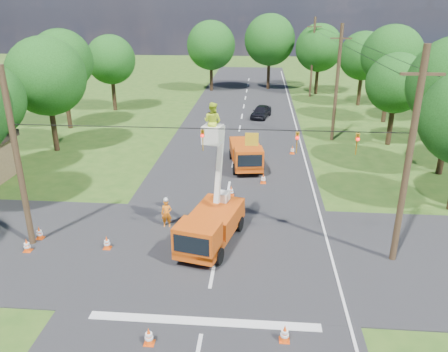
# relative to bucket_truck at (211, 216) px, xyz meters

# --- Properties ---
(ground) EXTENTS (140.00, 140.00, 0.00)m
(ground) POSITION_rel_bucket_truck_xyz_m (0.36, 17.34, -1.61)
(ground) COLOR #2B5118
(ground) RESTS_ON ground
(road_main) EXTENTS (12.00, 100.00, 0.06)m
(road_main) POSITION_rel_bucket_truck_xyz_m (0.36, 17.34, -1.61)
(road_main) COLOR black
(road_main) RESTS_ON ground
(road_cross) EXTENTS (56.00, 10.00, 0.07)m
(road_cross) POSITION_rel_bucket_truck_xyz_m (0.36, -0.66, -1.61)
(road_cross) COLOR black
(road_cross) RESTS_ON ground
(stop_bar) EXTENTS (9.00, 0.45, 0.02)m
(stop_bar) POSITION_rel_bucket_truck_xyz_m (0.36, -5.86, -1.61)
(stop_bar) COLOR silver
(stop_bar) RESTS_ON ground
(edge_line) EXTENTS (0.12, 90.00, 0.02)m
(edge_line) POSITION_rel_bucket_truck_xyz_m (5.96, 17.34, -1.61)
(edge_line) COLOR silver
(edge_line) RESTS_ON ground
(bucket_truck) EXTENTS (3.19, 5.73, 7.26)m
(bucket_truck) POSITION_rel_bucket_truck_xyz_m (0.00, 0.00, 0.00)
(bucket_truck) COLOR #C6440E
(bucket_truck) RESTS_ON ground
(second_truck) EXTENTS (2.76, 5.62, 2.02)m
(second_truck) POSITION_rel_bucket_truck_xyz_m (1.35, 11.51, -0.56)
(second_truck) COLOR #C6440E
(second_truck) RESTS_ON ground
(ground_worker) EXTENTS (0.61, 0.42, 1.62)m
(ground_worker) POSITION_rel_bucket_truck_xyz_m (-2.62, 1.69, -0.79)
(ground_worker) COLOR #ED5B14
(ground_worker) RESTS_ON ground
(distant_car) EXTENTS (2.55, 4.20, 1.34)m
(distant_car) POSITION_rel_bucket_truck_xyz_m (2.42, 27.07, -0.94)
(distant_car) COLOR black
(distant_car) RESTS_ON ground
(traffic_cone_0) EXTENTS (0.38, 0.38, 0.71)m
(traffic_cone_0) POSITION_rel_bucket_truck_xyz_m (-1.45, -7.17, -1.25)
(traffic_cone_0) COLOR #EB4A0C
(traffic_cone_0) RESTS_ON ground
(traffic_cone_1) EXTENTS (0.38, 0.38, 0.71)m
(traffic_cone_1) POSITION_rel_bucket_truck_xyz_m (3.42, -6.62, -1.25)
(traffic_cone_1) COLOR #EB4A0C
(traffic_cone_1) RESTS_ON ground
(traffic_cone_2) EXTENTS (0.38, 0.38, 0.71)m
(traffic_cone_2) POSITION_rel_bucket_truck_xyz_m (0.61, 6.10, -1.25)
(traffic_cone_2) COLOR #EB4A0C
(traffic_cone_2) RESTS_ON ground
(traffic_cone_3) EXTENTS (0.38, 0.38, 0.71)m
(traffic_cone_3) POSITION_rel_bucket_truck_xyz_m (2.66, 8.41, -1.25)
(traffic_cone_3) COLOR #EB4A0C
(traffic_cone_3) RESTS_ON ground
(traffic_cone_4) EXTENTS (0.38, 0.38, 0.71)m
(traffic_cone_4) POSITION_rel_bucket_truck_xyz_m (-5.14, -0.86, -1.25)
(traffic_cone_4) COLOR #EB4A0C
(traffic_cone_4) RESTS_ON ground
(traffic_cone_5) EXTENTS (0.38, 0.38, 0.71)m
(traffic_cone_5) POSITION_rel_bucket_truck_xyz_m (-8.98, -0.18, -1.25)
(traffic_cone_5) COLOR #EB4A0C
(traffic_cone_5) RESTS_ON ground
(traffic_cone_6) EXTENTS (0.38, 0.38, 0.71)m
(traffic_cone_6) POSITION_rel_bucket_truck_xyz_m (-9.00, -1.44, -1.25)
(traffic_cone_6) COLOR #EB4A0C
(traffic_cone_6) RESTS_ON ground
(traffic_cone_7) EXTENTS (0.38, 0.38, 0.71)m
(traffic_cone_7) POSITION_rel_bucket_truck_xyz_m (5.04, 14.94, -1.25)
(traffic_cone_7) COLOR #EB4A0C
(traffic_cone_7) RESTS_ON ground
(pole_right_near) EXTENTS (1.80, 0.30, 10.00)m
(pole_right_near) POSITION_rel_bucket_truck_xyz_m (8.86, -0.66, 3.50)
(pole_right_near) COLOR #4C3823
(pole_right_near) RESTS_ON ground
(pole_right_mid) EXTENTS (1.80, 0.30, 10.00)m
(pole_right_mid) POSITION_rel_bucket_truck_xyz_m (8.86, 19.34, 3.50)
(pole_right_mid) COLOR #4C3823
(pole_right_mid) RESTS_ON ground
(pole_right_far) EXTENTS (1.80, 0.30, 10.00)m
(pole_right_far) POSITION_rel_bucket_truck_xyz_m (8.86, 39.34, 3.50)
(pole_right_far) COLOR #4C3823
(pole_right_far) RESTS_ON ground
(pole_left) EXTENTS (0.30, 0.30, 9.00)m
(pole_left) POSITION_rel_bucket_truck_xyz_m (-9.14, -0.66, 2.89)
(pole_left) COLOR #4C3823
(pole_left) RESTS_ON ground
(signal_span) EXTENTS (18.00, 0.29, 1.07)m
(signal_span) POSITION_rel_bucket_truck_xyz_m (2.58, -0.67, 4.27)
(signal_span) COLOR black
(signal_span) RESTS_ON ground
(tree_left_d) EXTENTS (6.20, 6.20, 9.24)m
(tree_left_d) POSITION_rel_bucket_truck_xyz_m (-14.64, 14.34, 4.52)
(tree_left_d) COLOR #382616
(tree_left_d) RESTS_ON ground
(tree_left_e) EXTENTS (5.80, 5.80, 9.41)m
(tree_left_e) POSITION_rel_bucket_truck_xyz_m (-16.44, 21.34, 4.88)
(tree_left_e) COLOR #382616
(tree_left_e) RESTS_ON ground
(tree_left_f) EXTENTS (5.40, 5.40, 8.40)m
(tree_left_f) POSITION_rel_bucket_truck_xyz_m (-14.44, 29.34, 4.08)
(tree_left_f) COLOR #382616
(tree_left_f) RESTS_ON ground
(tree_right_c) EXTENTS (5.00, 5.00, 7.83)m
(tree_right_c) POSITION_rel_bucket_truck_xyz_m (13.56, 18.34, 3.70)
(tree_right_c) COLOR #382616
(tree_right_c) RESTS_ON ground
(tree_right_d) EXTENTS (6.00, 6.00, 9.70)m
(tree_right_d) POSITION_rel_bucket_truck_xyz_m (15.16, 26.34, 5.07)
(tree_right_d) COLOR #382616
(tree_right_d) RESTS_ON ground
(tree_right_e) EXTENTS (5.60, 5.60, 8.63)m
(tree_right_e) POSITION_rel_bucket_truck_xyz_m (14.16, 34.34, 4.20)
(tree_right_e) COLOR #382616
(tree_right_e) RESTS_ON ground
(tree_far_a) EXTENTS (6.60, 6.60, 9.50)m
(tree_far_a) POSITION_rel_bucket_truck_xyz_m (-4.64, 42.34, 4.58)
(tree_far_a) COLOR #382616
(tree_far_a) RESTS_ON ground
(tree_far_b) EXTENTS (7.00, 7.00, 10.32)m
(tree_far_b) POSITION_rel_bucket_truck_xyz_m (3.36, 44.34, 5.20)
(tree_far_b) COLOR #382616
(tree_far_b) RESTS_ON ground
(tree_far_c) EXTENTS (6.20, 6.20, 9.18)m
(tree_far_c) POSITION_rel_bucket_truck_xyz_m (9.86, 41.34, 4.46)
(tree_far_c) COLOR #382616
(tree_far_c) RESTS_ON ground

